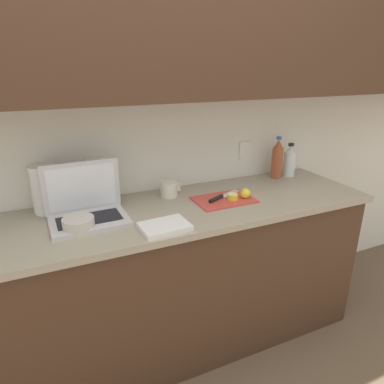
# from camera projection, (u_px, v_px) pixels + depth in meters

# --- Properties ---
(ground_plane) EXTENTS (12.00, 12.00, 0.00)m
(ground_plane) POSITION_uv_depth(u_px,v_px,m) (165.00, 344.00, 2.08)
(ground_plane) COLOR brown
(ground_plane) RESTS_ON ground
(wall_back) EXTENTS (5.20, 0.38, 2.60)m
(wall_back) POSITION_uv_depth(u_px,v_px,m) (140.00, 72.00, 1.74)
(wall_back) COLOR white
(wall_back) RESTS_ON ground_plane
(counter_unit) EXTENTS (2.38, 0.62, 0.88)m
(counter_unit) POSITION_uv_depth(u_px,v_px,m) (159.00, 282.00, 1.92)
(counter_unit) COLOR #472D1E
(counter_unit) RESTS_ON ground_plane
(laptop) EXTENTS (0.37, 0.27, 0.27)m
(laptop) POSITION_uv_depth(u_px,v_px,m) (86.00, 207.00, 1.65)
(laptop) COLOR silver
(laptop) RESTS_ON counter_unit
(cutting_board) EXTENTS (0.33, 0.22, 0.01)m
(cutting_board) POSITION_uv_depth(u_px,v_px,m) (224.00, 200.00, 1.90)
(cutting_board) COLOR #D1473D
(cutting_board) RESTS_ON counter_unit
(knife) EXTENTS (0.25, 0.14, 0.02)m
(knife) POSITION_uv_depth(u_px,v_px,m) (219.00, 197.00, 1.90)
(knife) COLOR silver
(knife) RESTS_ON cutting_board
(lemon_half_cut) EXTENTS (0.06, 0.06, 0.03)m
(lemon_half_cut) POSITION_uv_depth(u_px,v_px,m) (233.00, 196.00, 1.89)
(lemon_half_cut) COLOR yellow
(lemon_half_cut) RESTS_ON cutting_board
(lemon_whole_beside) EXTENTS (0.06, 0.06, 0.06)m
(lemon_whole_beside) POSITION_uv_depth(u_px,v_px,m) (245.00, 193.00, 1.90)
(lemon_whole_beside) COLOR yellow
(lemon_whole_beside) RESTS_ON cutting_board
(bottle_green_soda) EXTENTS (0.07, 0.07, 0.28)m
(bottle_green_soda) POSITION_uv_depth(u_px,v_px,m) (277.00, 159.00, 2.24)
(bottle_green_soda) COLOR #A34C2D
(bottle_green_soda) RESTS_ON counter_unit
(bottle_oil_tall) EXTENTS (0.08, 0.08, 0.22)m
(bottle_oil_tall) POSITION_uv_depth(u_px,v_px,m) (290.00, 161.00, 2.29)
(bottle_oil_tall) COLOR silver
(bottle_oil_tall) RESTS_ON counter_unit
(measuring_cup) EXTENTS (0.12, 0.10, 0.09)m
(measuring_cup) POSITION_uv_depth(u_px,v_px,m) (169.00, 189.00, 1.95)
(measuring_cup) COLOR silver
(measuring_cup) RESTS_ON counter_unit
(bowl_white) EXTENTS (0.14, 0.14, 0.06)m
(bowl_white) POSITION_uv_depth(u_px,v_px,m) (79.00, 224.00, 1.54)
(bowl_white) COLOR beige
(bowl_white) RESTS_ON counter_unit
(paper_towel_roll) EXTENTS (0.13, 0.13, 0.25)m
(paper_towel_roll) POSITION_uv_depth(u_px,v_px,m) (45.00, 189.00, 1.71)
(paper_towel_roll) COLOR white
(paper_towel_roll) RESTS_ON counter_unit
(dish_towel) EXTENTS (0.23, 0.17, 0.02)m
(dish_towel) POSITION_uv_depth(u_px,v_px,m) (165.00, 226.00, 1.57)
(dish_towel) COLOR white
(dish_towel) RESTS_ON counter_unit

